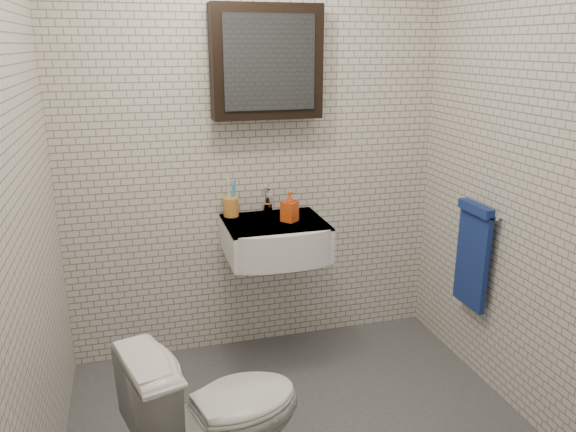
{
  "coord_description": "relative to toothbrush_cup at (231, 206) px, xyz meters",
  "views": [
    {
      "loc": [
        -0.69,
        -2.1,
        1.79
      ],
      "look_at": [
        0.03,
        0.45,
        0.98
      ],
      "focal_mm": 35.0,
      "sensor_mm": 36.0,
      "label": 1
    }
  ],
  "objects": [
    {
      "name": "towel_rail",
      "position": [
        1.21,
        -0.59,
        -0.19
      ],
      "size": [
        0.09,
        0.3,
        0.58
      ],
      "color": "silver",
      "rests_on": "room_shell"
    },
    {
      "name": "room_shell",
      "position": [
        0.16,
        -0.94,
        0.56
      ],
      "size": [
        2.22,
        2.02,
        2.51
      ],
      "color": "silver",
      "rests_on": "ground"
    },
    {
      "name": "mirror_cabinet",
      "position": [
        0.21,
        -0.01,
        0.79
      ],
      "size": [
        0.6,
        0.15,
        0.6
      ],
      "color": "black",
      "rests_on": "room_shell"
    },
    {
      "name": "toilet",
      "position": [
        -0.27,
        -1.11,
        -0.55
      ],
      "size": [
        0.78,
        0.58,
        0.72
      ],
      "primitive_type": "imported",
      "rotation": [
        0.0,
        0.0,
        1.85
      ],
      "color": "silver",
      "rests_on": "ground"
    },
    {
      "name": "washbasin",
      "position": [
        0.21,
        -0.21,
        -0.15
      ],
      "size": [
        0.55,
        0.5,
        0.2
      ],
      "color": "white",
      "rests_on": "room_shell"
    },
    {
      "name": "toothbrush_cup",
      "position": [
        0.0,
        0.0,
        0.0
      ],
      "size": [
        0.1,
        0.1,
        0.24
      ],
      "rotation": [
        0.0,
        0.0,
        0.16
      ],
      "color": "orange",
      "rests_on": "washbasin"
    },
    {
      "name": "faucet",
      "position": [
        0.21,
        -0.01,
        0.01
      ],
      "size": [
        0.06,
        0.2,
        0.15
      ],
      "color": "silver",
      "rests_on": "washbasin"
    },
    {
      "name": "soap_bottle",
      "position": [
        0.3,
        -0.18,
        0.03
      ],
      "size": [
        0.11,
        0.11,
        0.17
      ],
      "primitive_type": "imported",
      "rotation": [
        0.0,
        0.0,
        0.69
      ],
      "color": "orange",
      "rests_on": "washbasin"
    }
  ]
}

